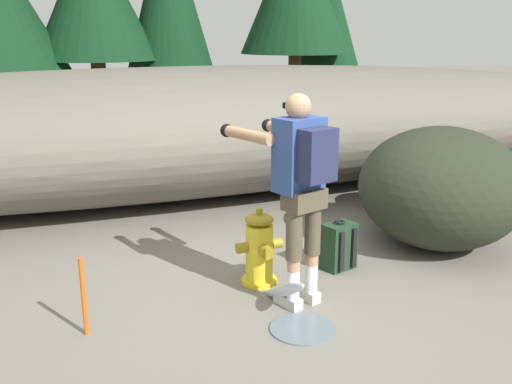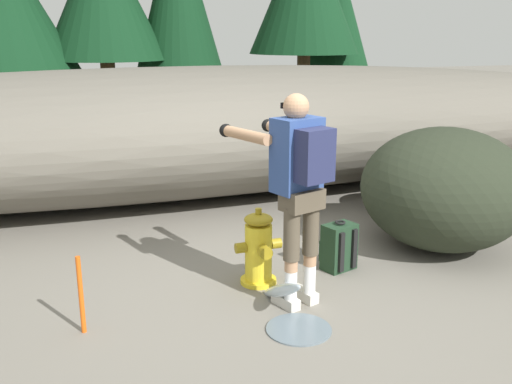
{
  "view_description": "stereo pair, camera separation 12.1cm",
  "coord_description": "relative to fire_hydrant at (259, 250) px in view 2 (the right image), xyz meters",
  "views": [
    {
      "loc": [
        -1.88,
        -4.07,
        2.14
      ],
      "look_at": [
        -0.09,
        0.6,
        0.75
      ],
      "focal_mm": 40.25,
      "sensor_mm": 36.0,
      "label": 1
    },
    {
      "loc": [
        -1.77,
        -4.11,
        2.14
      ],
      "look_at": [
        -0.09,
        0.6,
        0.75
      ],
      "focal_mm": 40.25,
      "sensor_mm": 36.0,
      "label": 2
    }
  ],
  "objects": [
    {
      "name": "boulder_large",
      "position": [
        2.08,
        0.23,
        0.31
      ],
      "size": [
        2.02,
        2.05,
        1.24
      ],
      "primitive_type": "ellipsoid",
      "rotation": [
        0.0,
        0.0,
        1.33
      ],
      "color": "#282F21",
      "rests_on": "ground_plane"
    },
    {
      "name": "dirt_embankment",
      "position": [
        0.18,
        3.19,
        0.54
      ],
      "size": [
        16.81,
        3.2,
        1.71
      ],
      "primitive_type": "ellipsoid",
      "color": "#666056",
      "rests_on": "ground_plane"
    },
    {
      "name": "ground_plane",
      "position": [
        0.18,
        -0.3,
        -0.33
      ],
      "size": [
        56.0,
        56.0,
        0.04
      ],
      "primitive_type": "cube",
      "color": "slate"
    },
    {
      "name": "fire_hydrant",
      "position": [
        0.0,
        0.0,
        0.0
      ],
      "size": [
        0.42,
        0.37,
        0.69
      ],
      "color": "yellow",
      "rests_on": "ground_plane"
    },
    {
      "name": "hydrant_water_jet",
      "position": [
        -0.0,
        -0.62,
        -0.19
      ],
      "size": [
        0.49,
        0.99,
        0.47
      ],
      "color": "silver",
      "rests_on": "ground_plane"
    },
    {
      "name": "spare_backpack",
      "position": [
        0.81,
        0.05,
        -0.1
      ],
      "size": [
        0.35,
        0.34,
        0.47
      ],
      "rotation": [
        0.0,
        0.0,
        1.87
      ],
      "color": "#1E3823",
      "rests_on": "ground_plane"
    },
    {
      "name": "boulder_mid",
      "position": [
        2.57,
        1.32,
        0.03
      ],
      "size": [
        1.24,
        1.18,
        0.68
      ],
      "primitive_type": "ellipsoid",
      "rotation": [
        0.0,
        0.0,
        6.07
      ],
      "color": "#313321",
      "rests_on": "ground_plane"
    },
    {
      "name": "utility_worker",
      "position": [
        0.15,
        -0.46,
        0.77
      ],
      "size": [
        0.69,
        1.04,
        1.71
      ],
      "rotation": [
        0.0,
        0.0,
        1.88
      ],
      "color": "beige",
      "rests_on": "ground_plane"
    },
    {
      "name": "survey_stake",
      "position": [
        -1.51,
        -0.38,
        -0.01
      ],
      "size": [
        0.04,
        0.04,
        0.6
      ],
      "primitive_type": "cylinder",
      "color": "#E55914",
      "rests_on": "ground_plane"
    }
  ]
}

